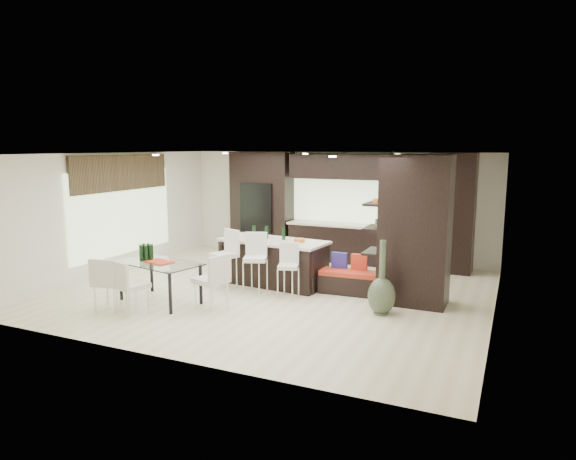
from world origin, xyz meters
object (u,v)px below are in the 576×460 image
at_px(dining_table, 160,282).
at_px(chair_far, 110,286).
at_px(bench, 350,282).
at_px(chair_end, 211,284).
at_px(kitchen_island, 273,262).
at_px(stool_right, 288,276).
at_px(stool_mid, 255,270).
at_px(stool_left, 225,266).
at_px(floor_vase, 382,278).
at_px(chair_near, 132,289).

height_order(dining_table, chair_far, chair_far).
xyz_separation_m(bench, chair_end, (-1.92, -1.95, 0.24)).
height_order(kitchen_island, stool_right, kitchen_island).
distance_m(kitchen_island, stool_mid, 0.79).
bearing_deg(dining_table, bench, 45.46).
relative_size(stool_left, stool_right, 1.16).
distance_m(floor_vase, dining_table, 4.02).
bearing_deg(stool_right, dining_table, -166.91).
distance_m(stool_left, stool_right, 1.38).
xyz_separation_m(stool_left, chair_far, (-1.15, -1.93, -0.05)).
xyz_separation_m(bench, chair_far, (-3.50, -2.70, 0.21)).
height_order(stool_right, dining_table, stool_right).
distance_m(kitchen_island, chair_end, 1.99).
bearing_deg(chair_end, chair_far, 131.06).
bearing_deg(stool_mid, stool_left, 159.85).
bearing_deg(chair_near, chair_end, 50.38).
height_order(kitchen_island, chair_end, kitchen_island).
distance_m(stool_left, floor_vase, 3.23).
bearing_deg(floor_vase, stool_right, 173.03).
relative_size(kitchen_island, floor_vase, 1.74).
xyz_separation_m(stool_mid, stool_right, (0.69, 0.03, -0.06)).
distance_m(bench, chair_near, 4.06).
relative_size(stool_mid, dining_table, 0.62).
relative_size(stool_left, stool_mid, 1.01).
xyz_separation_m(chair_near, chair_far, (-0.48, -0.00, 0.01)).
bearing_deg(chair_near, bench, 58.01).
bearing_deg(bench, chair_near, -141.33).
xyz_separation_m(stool_left, bench, (2.35, 0.77, -0.26)).
bearing_deg(bench, chair_end, -137.61).
bearing_deg(floor_vase, bench, 131.84).
bearing_deg(bench, chair_far, -145.47).
bearing_deg(chair_far, kitchen_island, 45.11).
distance_m(stool_right, chair_far, 3.20).
relative_size(bench, dining_table, 0.76).
distance_m(stool_left, bench, 2.49).
height_order(stool_left, dining_table, stool_left).
relative_size(stool_mid, chair_near, 1.11).
distance_m(floor_vase, chair_near, 4.26).
bearing_deg(chair_far, stool_left, 48.31).
bearing_deg(stool_left, bench, 38.40).
bearing_deg(chair_far, floor_vase, 10.72).
distance_m(kitchen_island, chair_far, 3.29).
height_order(stool_right, chair_end, chair_end).
bearing_deg(bench, stool_mid, -158.31).
distance_m(stool_left, stool_mid, 0.69).
relative_size(chair_near, chair_end, 0.94).
bearing_deg(stool_left, kitchen_island, 69.40).
height_order(stool_right, chair_far, chair_far).
distance_m(stool_mid, dining_table, 1.80).
bearing_deg(chair_near, chair_far, -163.43).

